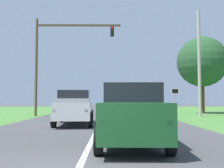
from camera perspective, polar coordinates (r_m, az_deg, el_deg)
The scene contains 7 objects.
ground_plane at distance 16.16m, azimuth -2.71°, elevation -8.40°, with size 120.00×120.00×0.00m, color #424244.
red_suv_near at distance 8.91m, azimuth 4.02°, elevation -6.00°, with size 2.20×4.98×1.92m.
pickup_truck_lead at distance 16.31m, azimuth -7.70°, elevation -4.78°, with size 2.35×5.64×1.98m.
traffic_light at distance 25.62m, azimuth -11.22°, elevation 6.46°, with size 7.69×0.40×8.79m.
keep_moving_sign at distance 23.60m, azimuth 12.83°, elevation -2.79°, with size 0.60×0.09×2.52m.
oak_tree_right at distance 31.44m, azimuth 18.02°, elevation 4.35°, with size 5.38×5.38×8.23m.
utility_pole_right at distance 25.58m, azimuth 17.46°, elevation 4.15°, with size 0.28×0.28×9.37m, color #9E998E.
Camera 1 is at (0.67, -5.76, 1.44)m, focal length 44.56 mm.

